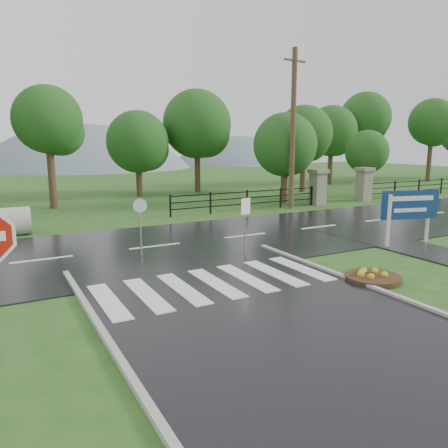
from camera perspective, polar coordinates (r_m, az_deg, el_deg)
ground at (r=8.59m, az=15.13°, el=-17.11°), size 120.00×120.00×0.00m
main_road at (r=16.80m, az=-8.98°, el=-3.04°), size 90.00×8.00×0.04m
walkway at (r=17.23m, az=26.66°, el=-3.72°), size 2.20×11.00×0.04m
crosswalk at (r=12.35m, az=-1.11°, el=-7.68°), size 6.50×2.80×0.02m
pillar_west at (r=28.35m, az=12.17°, el=4.86°), size 1.00×1.00×2.24m
pillar_east at (r=31.09m, az=17.81°, el=5.09°), size 1.00×1.00×2.24m
fence_west at (r=25.32m, az=3.03°, el=3.38°), size 9.58×0.08×1.20m
hills at (r=73.60m, az=-20.57°, el=-5.33°), size 102.00×48.00×48.00m
treeline at (r=30.36m, az=-16.10°, el=2.82°), size 83.20×5.20×10.00m
estate_billboard at (r=18.23m, az=23.11°, el=1.99°), size 2.35×0.72×2.13m
flower_bed at (r=13.38m, az=18.86°, el=-6.55°), size 1.59×1.59×0.32m
reg_sign_small at (r=14.98m, az=2.83°, el=1.14°), size 0.44×0.17×2.06m
reg_sign_round at (r=15.31m, az=-10.86°, el=0.56°), size 0.46×0.16×2.03m
utility_pole_east at (r=26.27m, az=8.98°, el=12.14°), size 1.63×0.31×9.18m
entrance_tree_left at (r=28.44m, az=7.99°, el=10.18°), size 4.05×4.05×5.78m
entrance_tree_right at (r=33.23m, az=18.17°, el=8.90°), size 3.07×3.07×4.77m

